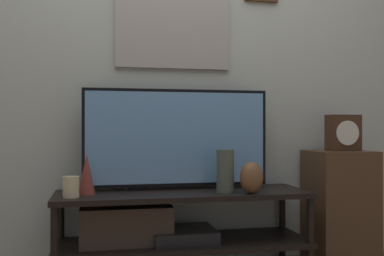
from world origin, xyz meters
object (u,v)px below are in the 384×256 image
object	(u,v)px
candle_jar	(71,187)
mantel_clock	(343,133)
vase_tall_ceramic	(225,171)
television	(177,138)
vase_slim_bronze	(87,174)
vase_urn_stoneware	(251,178)

from	to	relation	value
candle_jar	mantel_clock	world-z (taller)	mantel_clock
vase_tall_ceramic	television	bearing A→B (deg)	143.08
television	vase_slim_bronze	size ratio (longest dim) A/B	4.97
vase_slim_bronze	mantel_clock	world-z (taller)	mantel_clock
mantel_clock	candle_jar	bearing A→B (deg)	-175.49
television	vase_urn_stoneware	xyz separation A→B (m)	(0.38, -0.26, -0.22)
vase_tall_ceramic	vase_slim_bronze	xyz separation A→B (m)	(-0.77, 0.09, -0.01)
vase_urn_stoneware	mantel_clock	bearing A→B (deg)	15.54
vase_slim_bronze	candle_jar	distance (m)	0.14
candle_jar	vase_tall_ceramic	bearing A→B (deg)	1.05
vase_slim_bronze	vase_urn_stoneware	world-z (taller)	vase_slim_bronze
vase_slim_bronze	candle_jar	xyz separation A→B (m)	(-0.08, -0.11, -0.06)
television	mantel_clock	size ratio (longest dim) A/B	4.86
vase_tall_ceramic	candle_jar	size ratio (longest dim) A/B	2.21
candle_jar	mantel_clock	bearing A→B (deg)	4.51
vase_slim_bronze	mantel_clock	xyz separation A→B (m)	(1.58, 0.02, 0.22)
vase_tall_ceramic	vase_urn_stoneware	xyz separation A→B (m)	(0.13, -0.07, -0.03)
vase_slim_bronze	candle_jar	bearing A→B (deg)	-125.76
vase_tall_ceramic	vase_urn_stoneware	bearing A→B (deg)	-29.09
vase_tall_ceramic	candle_jar	distance (m)	0.85
vase_slim_bronze	candle_jar	world-z (taller)	vase_slim_bronze
vase_urn_stoneware	vase_tall_ceramic	bearing A→B (deg)	150.91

